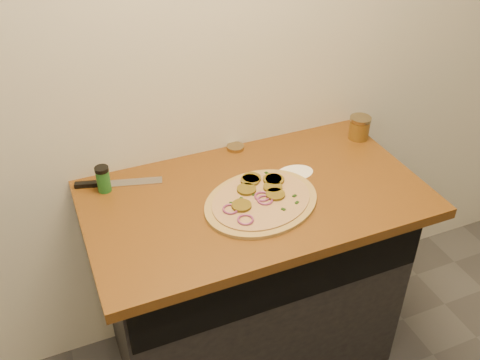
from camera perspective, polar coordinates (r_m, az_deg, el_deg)
name	(u,v)px	position (r m, az deg, el deg)	size (l,w,h in m)	color
cabinet	(250,281)	(2.23, 1.07, -10.72)	(1.10, 0.60, 0.86)	black
countertop	(255,198)	(1.91, 1.57, -1.88)	(1.20, 0.70, 0.04)	brown
pizza	(261,200)	(1.85, 2.24, -2.14)	(0.53, 0.53, 0.03)	tan
chefs_knife	(111,183)	(1.99, -13.62, -0.34)	(0.31, 0.11, 0.02)	#B7BAC1
mason_jar_lid	(235,147)	(2.13, -0.49, 3.50)	(0.07, 0.07, 0.01)	#958057
salsa_jar	(359,128)	(2.24, 12.62, 5.48)	(0.09, 0.09, 0.09)	#A52210
spice_shaker	(103,179)	(1.94, -14.38, 0.10)	(0.05, 0.05, 0.10)	#1F6424
flour_spill	(295,173)	(2.01, 5.88, 0.79)	(0.14, 0.14, 0.00)	white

